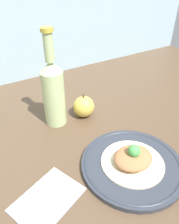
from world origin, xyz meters
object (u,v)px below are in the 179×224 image
at_px(plate, 132,164).
at_px(plated_food, 133,158).
at_px(cider_bottle, 53,91).
at_px(apple, 84,107).

relative_size(plate, plated_food, 1.63).
bearing_deg(cider_bottle, plated_food, -72.68).
distance_m(plated_food, apple, 0.28).
distance_m(plate, plated_food, 0.02).
bearing_deg(apple, plated_food, -91.78).
height_order(plate, plated_food, plated_food).
xyz_separation_m(plate, plated_food, (0.00, 0.00, 0.02)).
height_order(plated_food, cider_bottle, cider_bottle).
bearing_deg(plated_food, apple, 88.22).
distance_m(plated_food, cider_bottle, 0.33).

